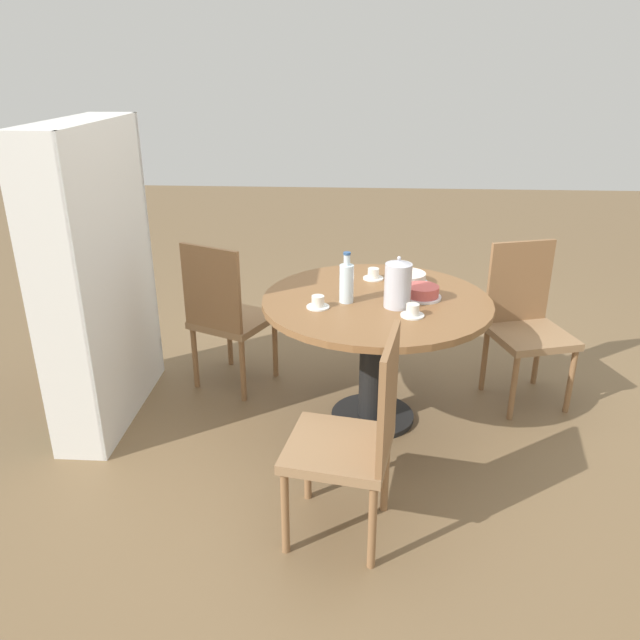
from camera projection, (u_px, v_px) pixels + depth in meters
name	position (u px, v px, depth m)	size (l,w,h in m)	color
ground_plane	(372.00, 418.00, 3.59)	(14.00, 14.00, 0.00)	brown
dining_table	(376.00, 326.00, 3.37)	(1.22, 1.22, 0.74)	black
chair_a	(227.00, 314.00, 3.77)	(0.56, 0.56, 0.94)	olive
chair_b	(355.00, 437.00, 2.54)	(0.49, 0.49, 0.94)	olive
chair_c	(526.00, 321.00, 3.66)	(0.52, 0.52, 0.94)	olive
bookshelf	(101.00, 279.00, 3.37)	(1.02, 0.28, 1.64)	silver
coffee_pot	(398.00, 284.00, 3.16)	(0.14, 0.14, 0.27)	silver
water_bottle	(347.00, 282.00, 3.22)	(0.07, 0.07, 0.27)	silver
cake_main	(406.00, 278.00, 3.52)	(0.25, 0.25, 0.06)	silver
cake_second	(422.00, 292.00, 3.31)	(0.20, 0.20, 0.07)	silver
cup_a	(373.00, 275.00, 3.60)	(0.12, 0.12, 0.06)	silver
cup_b	(413.00, 311.00, 3.08)	(0.12, 0.12, 0.06)	silver
cup_c	(318.00, 303.00, 3.18)	(0.12, 0.12, 0.06)	silver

